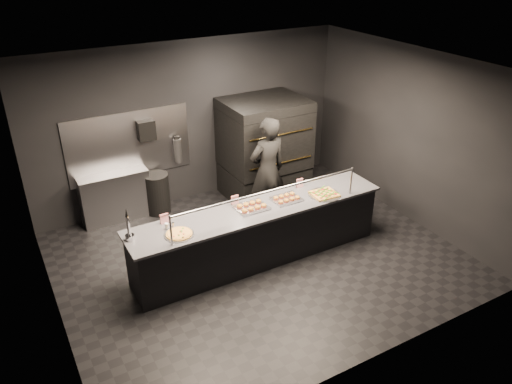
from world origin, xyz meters
TOP-DOWN VIEW (x-y plane):
  - room at (-0.02, 0.05)m, footprint 6.04×6.00m
  - service_counter at (0.00, -0.00)m, footprint 4.10×0.78m
  - pizza_oven at (1.20, 1.90)m, footprint 1.50×1.23m
  - prep_shelf at (-1.60, 2.32)m, footprint 1.20×0.35m
  - towel_dispenser at (-0.90, 2.39)m, footprint 0.30×0.20m
  - fire_extinguisher at (-0.35, 2.40)m, footprint 0.14×0.14m
  - beer_tap at (-1.95, 0.10)m, footprint 0.13×0.18m
  - round_pizza at (-1.33, -0.12)m, footprint 0.42×0.42m
  - slider_tray_a at (-0.10, 0.04)m, footprint 0.49×0.37m
  - slider_tray_b at (0.50, 0.01)m, footprint 0.46×0.35m
  - square_pizza at (1.11, -0.15)m, footprint 0.50×0.50m
  - condiment_jar at (-1.39, 0.11)m, footprint 0.14×0.06m
  - tent_cards at (-0.24, 0.28)m, footprint 2.44×0.04m
  - trash_bin at (-0.87, 2.22)m, footprint 0.45×0.45m
  - worker at (0.75, 1.01)m, footprint 0.73×0.50m

SIDE VIEW (x-z plane):
  - trash_bin at x=-0.87m, z-range 0.00..0.75m
  - prep_shelf at x=-1.60m, z-range 0.00..0.90m
  - service_counter at x=0.00m, z-range -0.22..1.15m
  - round_pizza at x=-1.33m, z-range 0.92..0.95m
  - square_pizza at x=1.11m, z-range 0.92..0.96m
  - slider_tray_b at x=0.50m, z-range 0.91..0.98m
  - slider_tray_a at x=-0.10m, z-range 0.91..0.99m
  - worker at x=0.75m, z-range 0.00..1.92m
  - condiment_jar at x=-1.39m, z-range 0.92..1.01m
  - pizza_oven at x=1.20m, z-range 0.01..1.92m
  - tent_cards at x=-0.24m, z-range 0.92..1.07m
  - beer_tap at x=-1.95m, z-range 0.82..1.30m
  - fire_extinguisher at x=-0.35m, z-range 0.81..1.31m
  - room at x=-0.02m, z-range 0.00..3.00m
  - towel_dispenser at x=-0.90m, z-range 1.38..1.73m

